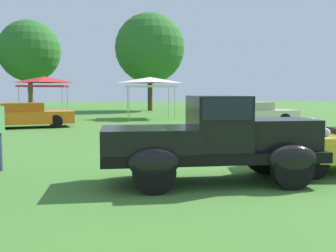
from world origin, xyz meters
TOP-DOWN VIEW (x-y plane):
  - ground_plane at (0.00, 0.00)m, footprint 120.00×120.00m
  - feature_pickup_truck at (-0.31, -0.27)m, footprint 4.33×1.81m
  - show_car_orange at (-6.58, 12.29)m, footprint 4.69×2.76m
  - show_car_cream at (5.06, 12.16)m, footprint 4.38×1.94m
  - canopy_tent_left_field at (-6.65, 18.02)m, footprint 2.81×2.81m
  - canopy_tent_center_field at (0.06, 18.03)m, footprint 3.17×3.17m
  - treeline_mid_left at (-10.42, 32.35)m, footprint 5.97×5.97m
  - treeline_center at (0.97, 28.43)m, footprint 6.34×6.34m

SIDE VIEW (x-z plane):
  - ground_plane at x=0.00m, z-range 0.00..0.00m
  - show_car_cream at x=5.06m, z-range -0.01..1.21m
  - show_car_orange at x=-6.58m, z-range -0.01..1.21m
  - feature_pickup_truck at x=-0.31m, z-range 0.01..1.71m
  - canopy_tent_left_field at x=-6.65m, z-range 1.07..3.78m
  - canopy_tent_center_field at x=0.06m, z-range 1.07..3.78m
  - treeline_mid_left at x=-10.42m, z-range 1.33..10.00m
  - treeline_center at x=0.97m, z-range 1.25..10.12m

